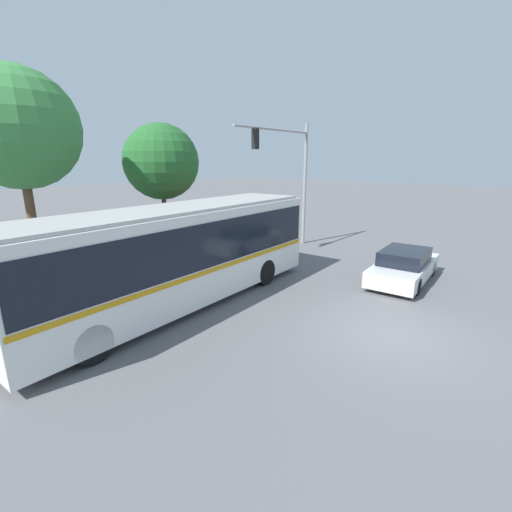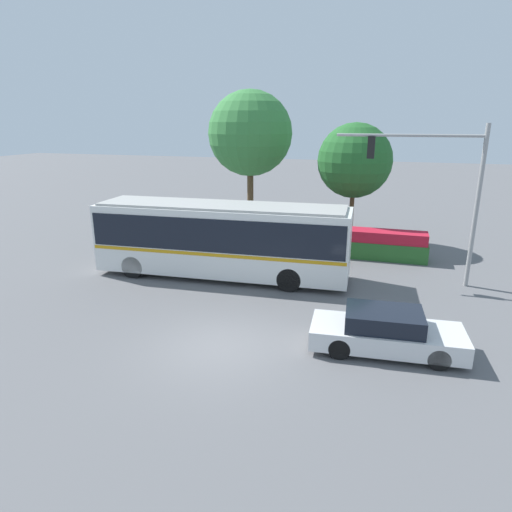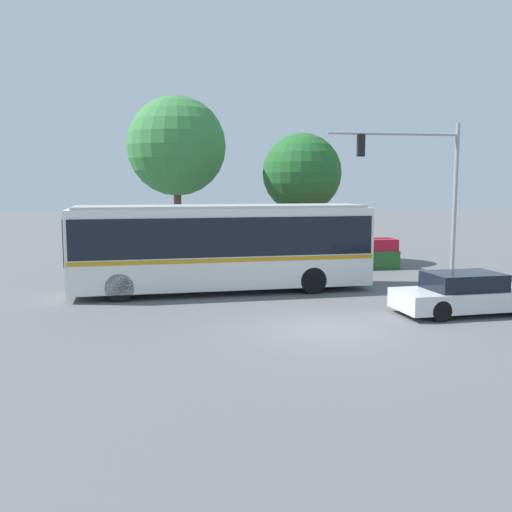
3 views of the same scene
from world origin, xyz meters
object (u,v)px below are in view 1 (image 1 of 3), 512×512
(street_tree_left, at_px, (17,129))
(street_tree_centre, at_px, (161,162))
(city_bus, at_px, (179,250))
(traffic_light_pole, at_px, (291,167))
(sedan_foreground, at_px, (404,266))

(street_tree_left, distance_m, street_tree_centre, 6.58)
(city_bus, relative_size, traffic_light_pole, 1.70)
(traffic_light_pole, bearing_deg, street_tree_left, -33.35)
(city_bus, distance_m, sedan_foreground, 8.84)
(street_tree_left, bearing_deg, street_tree_centre, -9.39)
(sedan_foreground, bearing_deg, street_tree_centre, 96.07)
(sedan_foreground, relative_size, traffic_light_pole, 0.70)
(street_tree_left, relative_size, street_tree_centre, 1.28)
(sedan_foreground, relative_size, street_tree_centre, 0.69)
(sedan_foreground, height_order, street_tree_left, street_tree_left)
(traffic_light_pole, bearing_deg, city_bus, 11.72)
(city_bus, bearing_deg, sedan_foreground, 142.36)
(traffic_light_pole, height_order, street_tree_centre, street_tree_centre)
(traffic_light_pole, height_order, street_tree_left, street_tree_left)
(traffic_light_pole, bearing_deg, street_tree_centre, -55.12)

